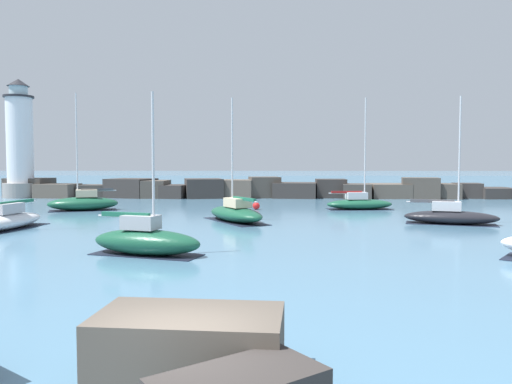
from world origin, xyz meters
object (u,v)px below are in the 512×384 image
Objects in this scene: mooring_buoy_orange_near at (256,206)px; sailboat_moored_4 at (359,203)px; sailboat_moored_0 at (450,216)px; sailboat_moored_5 at (2,220)px; sailboat_moored_2 at (146,240)px; lighthouse at (20,146)px; sailboat_moored_3 at (84,203)px; sailboat_moored_6 at (236,213)px.

sailboat_moored_4 is at bearing 2.37° from mooring_buoy_orange_near.
sailboat_moored_5 is at bearing -171.75° from sailboat_moored_0.
sailboat_moored_0 is 0.86× the size of sailboat_moored_4.
sailboat_moored_5 is at bearing -148.49° from sailboat_moored_4.
sailboat_moored_2 is at bearing -120.18° from sailboat_moored_4.
sailboat_moored_4 is (-4.41, 10.95, 0.02)m from sailboat_moored_0.
sailboat_moored_3 is (14.42, -16.82, -5.65)m from lighthouse.
mooring_buoy_orange_near is at bearing -177.63° from sailboat_moored_4.
sailboat_moored_3 reaches higher than sailboat_moored_6.
sailboat_moored_6 reaches higher than mooring_buoy_orange_near.
lighthouse is 1.44× the size of sailboat_moored_4.
sailboat_moored_6 is at bearing -96.57° from mooring_buoy_orange_near.
lighthouse is 1.67× the size of sailboat_moored_0.
sailboat_moored_0 is 0.84× the size of sailboat_moored_3.
sailboat_moored_3 is 1.03× the size of sailboat_moored_4.
mooring_buoy_orange_near is (29.78, -15.27, -6.02)m from lighthouse.
sailboat_moored_5 is 11.07× the size of mooring_buoy_orange_near.
sailboat_moored_5 is at bearing -160.00° from sailboat_moored_6.
sailboat_moored_5 reaches higher than sailboat_moored_0.
lighthouse is at bearing 123.87° from sailboat_moored_2.
sailboat_moored_5 reaches higher than sailboat_moored_2.
sailboat_moored_2 reaches higher than mooring_buoy_orange_near.
sailboat_moored_2 is 26.95m from sailboat_moored_4.
sailboat_moored_6 reaches higher than sailboat_moored_2.
sailboat_moored_0 is at bearing -37.42° from mooring_buoy_orange_near.
sailboat_moored_6 is 10.30× the size of mooring_buoy_orange_near.
sailboat_moored_3 is 1.17× the size of sailboat_moored_6.
sailboat_moored_6 is (28.68, -24.86, -5.72)m from lighthouse.
sailboat_moored_0 is at bearing -30.65° from lighthouse.
sailboat_moored_0 reaches higher than mooring_buoy_orange_near.
sailboat_moored_4 reaches higher than sailboat_moored_6.
sailboat_moored_0 is 0.91× the size of sailboat_moored_5.
sailboat_moored_0 is 0.98× the size of sailboat_moored_6.
sailboat_moored_3 is (-29.16, 9.01, 0.13)m from sailboat_moored_0.
sailboat_moored_4 is 9.40m from mooring_buoy_orange_near.
sailboat_moored_3 reaches higher than mooring_buoy_orange_near.
sailboat_moored_4 is 1.14× the size of sailboat_moored_6.
lighthouse is 50.99m from sailboat_moored_0.
sailboat_moored_0 is 10.10× the size of mooring_buoy_orange_near.
sailboat_moored_3 reaches higher than sailboat_moored_2.
lighthouse is 42.30m from sailboat_moored_4.
lighthouse is 38.38m from sailboat_moored_6.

